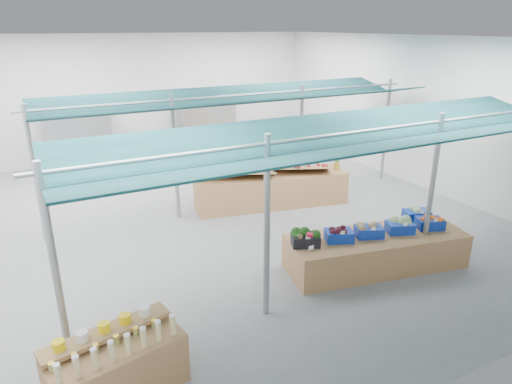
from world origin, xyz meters
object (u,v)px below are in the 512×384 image
vendor_left (212,171)px  vendor_right (271,163)px  bottle_shelf (116,366)px  crate_stack (409,247)px  fruit_counter (271,190)px  veg_counter (376,251)px

vendor_left → vendor_right: (1.80, 0.00, 0.00)m
bottle_shelf → crate_stack: (5.93, 0.93, -0.13)m
bottle_shelf → crate_stack: bearing=-2.7°
fruit_counter → vendor_right: (0.60, 1.10, 0.37)m
bottle_shelf → veg_counter: (5.13, 1.01, -0.07)m
veg_counter → fruit_counter: size_ratio=0.88×
veg_counter → crate_stack: 0.81m
veg_counter → vendor_right: size_ratio=2.19×
vendor_left → vendor_right: bearing=-168.3°
bottle_shelf → crate_stack: 6.01m
veg_counter → crate_stack: (0.80, -0.09, -0.06)m
bottle_shelf → vendor_left: (3.72, 5.88, 0.38)m
bottle_shelf → vendor_left: 6.96m
crate_stack → vendor_left: 5.45m
veg_counter → vendor_left: (-1.42, 4.86, 0.45)m
veg_counter → vendor_left: bearing=117.3°
bottle_shelf → fruit_counter: bottle_shelf is taller
crate_stack → vendor_left: vendor_left is taller
fruit_counter → vendor_right: vendor_right is taller
veg_counter → vendor_right: (0.38, 4.86, 0.45)m
fruit_counter → crate_stack: (1.02, -3.85, -0.15)m
fruit_counter → vendor_left: vendor_left is taller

